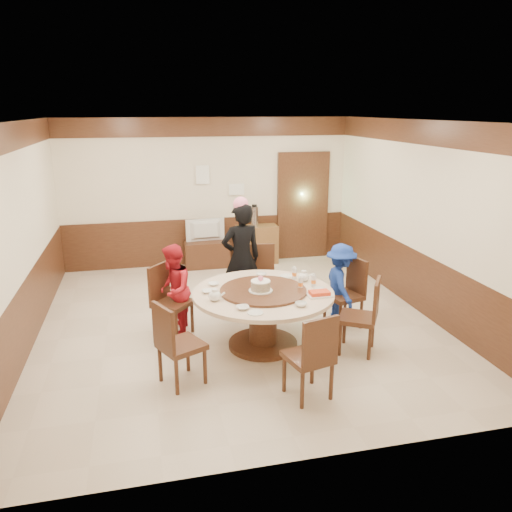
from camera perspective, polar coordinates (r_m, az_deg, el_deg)
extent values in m
plane|color=beige|center=(7.24, -1.98, -7.58)|extent=(6.00, 6.00, 0.00)
plane|color=white|center=(6.61, -2.23, 15.17)|extent=(6.00, 6.00, 0.00)
cube|color=beige|center=(9.69, -5.50, 7.22)|extent=(5.50, 0.04, 2.80)
cube|color=beige|center=(4.02, 6.13, -6.37)|extent=(5.50, 0.04, 2.80)
cube|color=beige|center=(6.84, -25.35, 1.77)|extent=(0.04, 6.00, 2.80)
cube|color=beige|center=(7.77, 18.28, 4.15)|extent=(0.04, 6.00, 2.80)
cube|color=#422314|center=(7.06, -2.02, -4.25)|extent=(5.50, 6.00, 0.90)
cube|color=#422314|center=(6.61, -2.21, 13.65)|extent=(5.50, 6.00, 0.35)
cube|color=#422314|center=(10.13, 5.36, 5.62)|extent=(1.05, 0.08, 2.18)
cube|color=#8EDC95|center=(10.15, 5.32, 5.64)|extent=(0.88, 0.02, 2.05)
cylinder|color=#422314|center=(6.55, 0.80, -9.99)|extent=(0.89, 0.89, 0.06)
cylinder|color=#422314|center=(6.41, 0.81, -7.39)|extent=(0.36, 0.36, 0.65)
cylinder|color=beige|center=(6.27, 0.82, -4.30)|extent=(1.78, 1.78, 0.05)
cylinder|color=#422314|center=(6.26, 0.82, -3.96)|extent=(1.09, 1.09, 0.03)
cube|color=#422314|center=(7.06, 9.98, -4.52)|extent=(0.54, 0.54, 0.06)
cube|color=#422314|center=(7.09, 11.44, -2.18)|extent=(0.15, 0.42, 0.50)
cube|color=#422314|center=(7.15, 9.88, -6.32)|extent=(0.36, 0.36, 0.42)
cube|color=#422314|center=(7.56, 0.73, -2.83)|extent=(0.49, 0.49, 0.06)
cube|color=#422314|center=(7.67, 0.55, -0.41)|extent=(0.42, 0.09, 0.50)
cube|color=#422314|center=(7.64, 0.72, -4.53)|extent=(0.36, 0.36, 0.42)
cube|color=#422314|center=(6.78, -9.51, -5.38)|extent=(0.62, 0.62, 0.06)
cube|color=#422314|center=(6.81, -11.03, -2.95)|extent=(0.30, 0.35, 0.50)
cube|color=#422314|center=(6.88, -9.41, -7.24)|extent=(0.36, 0.36, 0.42)
cube|color=#422314|center=(5.63, -8.50, -10.10)|extent=(0.59, 0.59, 0.06)
cube|color=#422314|center=(5.42, -10.54, -8.12)|extent=(0.22, 0.39, 0.50)
cube|color=#422314|center=(5.74, -8.40, -12.24)|extent=(0.36, 0.36, 0.42)
cube|color=#422314|center=(5.36, 5.97, -11.43)|extent=(0.54, 0.54, 0.06)
cube|color=#422314|center=(5.08, 7.38, -9.70)|extent=(0.42, 0.14, 0.50)
cube|color=#422314|center=(5.48, 5.90, -13.65)|extent=(0.36, 0.36, 0.42)
cube|color=#422314|center=(6.37, 11.54, -6.97)|extent=(0.61, 0.61, 0.06)
cube|color=#422314|center=(6.26, 13.59, -4.90)|extent=(0.25, 0.38, 0.50)
cube|color=#422314|center=(6.47, 11.41, -8.92)|extent=(0.36, 0.36, 0.42)
imported|color=black|center=(7.36, -1.69, -0.27)|extent=(0.66, 0.48, 1.66)
imported|color=red|center=(6.78, -9.44, -3.86)|extent=(0.57, 0.68, 1.24)
imported|color=navy|center=(7.07, 9.63, -3.27)|extent=(0.48, 0.78, 1.17)
cylinder|color=white|center=(6.20, 0.53, -3.96)|extent=(0.30, 0.30, 0.01)
cylinder|color=gray|center=(6.18, 0.53, -3.43)|extent=(0.24, 0.24, 0.11)
cylinder|color=white|center=(6.16, 0.53, -2.89)|extent=(0.24, 0.24, 0.01)
sphere|color=pink|center=(6.14, 0.53, -2.56)|extent=(0.07, 0.07, 0.07)
ellipsoid|color=white|center=(5.98, -4.74, -4.57)|extent=(0.17, 0.15, 0.13)
ellipsoid|color=white|center=(6.65, 5.47, -2.38)|extent=(0.17, 0.15, 0.13)
imported|color=white|center=(6.50, -4.87, -3.20)|extent=(0.14, 0.14, 0.03)
imported|color=white|center=(5.83, 5.16, -5.52)|extent=(0.14, 0.14, 0.04)
imported|color=white|center=(5.73, -1.52, -5.92)|extent=(0.15, 0.15, 0.04)
imported|color=white|center=(6.31, 7.25, -3.84)|extent=(0.14, 0.14, 0.05)
imported|color=white|center=(6.25, -5.55, -4.04)|extent=(0.14, 0.14, 0.03)
imported|color=white|center=(6.82, 0.62, -2.15)|extent=(0.14, 0.14, 0.04)
cylinder|color=white|center=(5.62, -0.08, -6.51)|extent=(0.18, 0.18, 0.01)
cylinder|color=white|center=(6.83, 3.50, -2.29)|extent=(0.18, 0.18, 0.01)
cube|color=white|center=(6.17, 7.26, -4.47)|extent=(0.30, 0.20, 0.02)
cube|color=red|center=(6.16, 7.27, -4.19)|extent=(0.24, 0.15, 0.04)
cylinder|color=silver|center=(6.33, 5.12, -3.15)|extent=(0.06, 0.06, 0.16)
cylinder|color=silver|center=(6.45, 6.60, -2.83)|extent=(0.06, 0.06, 0.16)
cylinder|color=silver|center=(6.71, 4.40, -2.00)|extent=(0.06, 0.06, 0.16)
cube|color=#422314|center=(9.69, -5.65, 0.24)|extent=(0.85, 0.45, 0.50)
imported|color=gray|center=(9.57, -5.73, 2.92)|extent=(0.75, 0.16, 0.43)
cube|color=brown|center=(9.86, 0.08, 1.36)|extent=(0.80, 0.40, 0.75)
cylinder|color=silver|center=(9.72, -0.18, 4.56)|extent=(0.15, 0.15, 0.38)
cube|color=white|center=(9.59, -6.12, 9.22)|extent=(0.25, 0.00, 0.35)
cube|color=white|center=(9.73, -2.23, 7.62)|extent=(0.30, 0.00, 0.22)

